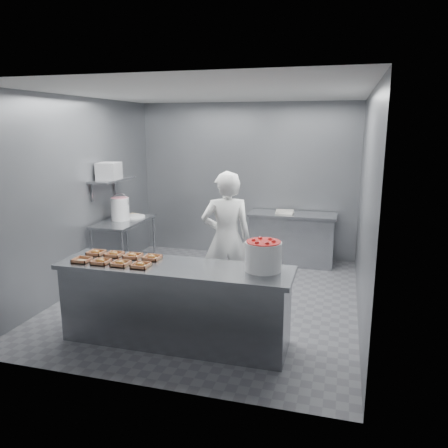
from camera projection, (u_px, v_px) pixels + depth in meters
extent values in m
plane|color=#4C4C51|center=(211.00, 297.00, 6.21)|extent=(4.50, 4.50, 0.00)
plane|color=white|center=(210.00, 93.00, 5.60)|extent=(4.50, 4.50, 0.00)
cube|color=slate|center=(247.00, 181.00, 8.02)|extent=(4.00, 0.04, 2.80)
cube|color=slate|center=(81.00, 194.00, 6.43)|extent=(0.04, 4.50, 2.80)
cube|color=slate|center=(365.00, 207.00, 5.39)|extent=(0.04, 4.50, 2.80)
cube|color=slate|center=(174.00, 268.00, 4.75)|extent=(2.60, 0.70, 0.05)
cube|color=slate|center=(175.00, 306.00, 4.85)|extent=(2.50, 0.64, 0.85)
cube|color=slate|center=(124.00, 222.00, 7.01)|extent=(0.60, 1.20, 0.04)
cube|color=slate|center=(126.00, 262.00, 7.16)|extent=(0.56, 1.15, 0.03)
cylinder|color=slate|center=(92.00, 256.00, 6.65)|extent=(0.04, 0.04, 0.88)
cylinder|color=slate|center=(123.00, 259.00, 6.52)|extent=(0.04, 0.04, 0.88)
cylinder|color=slate|center=(127.00, 239.00, 7.71)|extent=(0.04, 0.04, 0.88)
cylinder|color=slate|center=(154.00, 241.00, 7.57)|extent=(0.04, 0.04, 0.88)
cube|color=slate|center=(293.00, 215.00, 7.57)|extent=(1.50, 0.60, 0.05)
cube|color=slate|center=(292.00, 240.00, 7.67)|extent=(1.44, 0.55, 0.85)
cube|color=slate|center=(112.00, 180.00, 6.91)|extent=(0.35, 0.90, 0.03)
cube|color=tan|center=(82.00, 260.00, 4.88)|extent=(0.18, 0.18, 0.04)
cube|color=white|center=(87.00, 261.00, 4.88)|extent=(0.10, 0.06, 0.00)
cube|color=tan|center=(101.00, 262.00, 4.82)|extent=(0.18, 0.18, 0.04)
cube|color=white|center=(106.00, 262.00, 4.82)|extent=(0.10, 0.06, 0.00)
ellipsoid|color=#A8792A|center=(100.00, 261.00, 4.82)|extent=(0.10, 0.10, 0.05)
cube|color=tan|center=(121.00, 263.00, 4.75)|extent=(0.18, 0.18, 0.04)
cube|color=white|center=(125.00, 264.00, 4.76)|extent=(0.10, 0.06, 0.00)
ellipsoid|color=#A8792A|center=(120.00, 262.00, 4.75)|extent=(0.10, 0.10, 0.05)
cube|color=tan|center=(141.00, 265.00, 4.69)|extent=(0.18, 0.18, 0.04)
cube|color=white|center=(145.00, 266.00, 4.70)|extent=(0.10, 0.06, 0.00)
ellipsoid|color=#A8792A|center=(140.00, 264.00, 4.69)|extent=(0.10, 0.10, 0.05)
cube|color=tan|center=(96.00, 253.00, 5.15)|extent=(0.18, 0.18, 0.04)
cube|color=white|center=(100.00, 254.00, 5.16)|extent=(0.10, 0.06, 0.00)
ellipsoid|color=#A8792A|center=(95.00, 252.00, 5.15)|extent=(0.10, 0.10, 0.05)
cube|color=tan|center=(114.00, 254.00, 5.09)|extent=(0.18, 0.18, 0.04)
cube|color=white|center=(119.00, 255.00, 5.09)|extent=(0.10, 0.06, 0.00)
ellipsoid|color=#A8792A|center=(114.00, 253.00, 5.09)|extent=(0.10, 0.10, 0.05)
cube|color=tan|center=(133.00, 256.00, 5.03)|extent=(0.18, 0.18, 0.04)
cube|color=white|center=(137.00, 257.00, 5.03)|extent=(0.10, 0.06, 0.00)
ellipsoid|color=#A8792A|center=(132.00, 255.00, 5.03)|extent=(0.10, 0.10, 0.05)
cube|color=tan|center=(152.00, 258.00, 4.96)|extent=(0.18, 0.18, 0.04)
cube|color=white|center=(156.00, 258.00, 4.97)|extent=(0.10, 0.06, 0.00)
ellipsoid|color=#A8792A|center=(151.00, 257.00, 4.96)|extent=(0.10, 0.10, 0.05)
imported|color=white|center=(226.00, 239.00, 5.82)|extent=(0.77, 0.63, 1.82)
cylinder|color=silver|center=(263.00, 256.00, 4.56)|extent=(0.38, 0.38, 0.31)
cylinder|color=red|center=(264.00, 243.00, 4.52)|extent=(0.36, 0.36, 0.04)
cylinder|color=silver|center=(120.00, 209.00, 7.00)|extent=(0.29, 0.29, 0.36)
cylinder|color=#E27184|center=(120.00, 198.00, 6.96)|extent=(0.27, 0.27, 0.02)
torus|color=slate|center=(120.00, 202.00, 6.97)|extent=(0.30, 0.01, 0.30)
cylinder|color=silver|center=(135.00, 217.00, 7.23)|extent=(0.39, 0.39, 0.03)
cube|color=#CCB28C|center=(133.00, 214.00, 7.44)|extent=(0.18, 0.16, 0.02)
cube|color=gray|center=(109.00, 171.00, 6.81)|extent=(0.35, 0.38, 0.26)
cube|color=silver|center=(285.00, 212.00, 7.60)|extent=(0.30, 0.22, 0.05)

